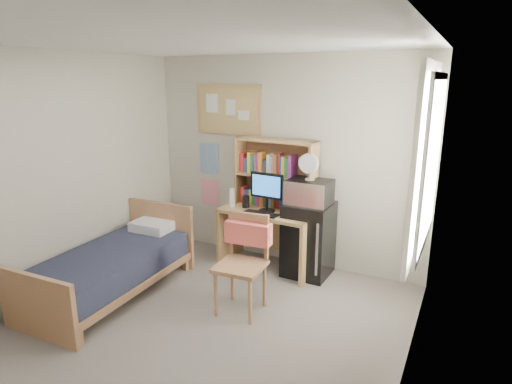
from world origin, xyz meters
The scene contains 25 objects.
floor centered at (0.00, 0.00, -0.01)m, with size 3.60×4.20×0.02m, color gray.
ceiling centered at (0.00, 0.00, 2.60)m, with size 3.60×4.20×0.02m, color white.
wall_back centered at (0.00, 2.10, 1.30)m, with size 3.60×0.04×2.60m, color beige.
wall_left centered at (-1.80, 0.00, 1.30)m, with size 0.04×4.20×2.60m, color beige.
wall_right centered at (1.80, 0.00, 1.30)m, with size 0.04×4.20×2.60m, color beige.
window_unit centered at (1.75, 1.20, 1.60)m, with size 0.10×1.40×1.70m, color white.
curtain_left centered at (1.72, 0.80, 1.60)m, with size 0.04×0.55×1.70m, color white.
curtain_right centered at (1.72, 1.60, 1.60)m, with size 0.04×0.55×1.70m, color white.
bulletin_board centered at (-0.78, 2.08, 1.92)m, with size 0.94×0.03×0.64m, color tan.
poster_wave centered at (-1.10, 2.09, 1.25)m, with size 0.30×0.01×0.42m, color #2861A0.
poster_japan centered at (-1.10, 2.09, 0.78)m, with size 0.28×0.01×0.36m, color #E02746.
desk centered at (-0.04, 1.78, 0.37)m, with size 1.19×0.60×0.75m, color tan.
desk_chair centered at (0.16, 0.68, 0.50)m, with size 0.50×0.50×1.01m, color #AE7B52.
mini_fridge centered at (0.46, 1.82, 0.45)m, with size 0.53×0.53×0.89m, color black.
bed centered at (-1.28, 0.35, 0.25)m, with size 0.90×1.80×0.49m, color #1A1D2F.
hutch centered at (-0.03, 1.93, 1.17)m, with size 1.05×0.27×0.86m, color tan.
monitor centered at (-0.05, 1.72, 0.97)m, with size 0.43×0.03×0.46m, color black.
keyboard centered at (-0.06, 1.58, 0.76)m, with size 0.43×0.14×0.02m, color black.
speaker_left centered at (-0.35, 1.74, 0.82)m, with size 0.06×0.06×0.16m, color black.
speaker_right centered at (0.25, 1.70, 0.83)m, with size 0.07×0.07×0.17m, color black.
water_bottle centered at (-0.53, 1.71, 0.86)m, with size 0.07×0.07×0.23m, color white.
hoodie centered at (0.15, 0.88, 0.78)m, with size 0.48×0.15×0.23m, color #FF6D61.
microwave centered at (0.46, 1.80, 1.04)m, with size 0.49×0.37×0.29m, color silver.
desk_fan centered at (0.46, 1.80, 1.32)m, with size 0.22×0.22×0.28m, color white.
pillow centered at (-1.31, 1.10, 0.55)m, with size 0.48×0.34×0.11m, color white.
Camera 1 is at (2.09, -2.75, 2.30)m, focal length 30.00 mm.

